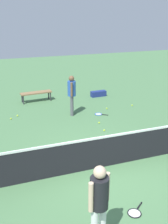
% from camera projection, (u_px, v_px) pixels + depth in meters
% --- Properties ---
extents(ground_plane, '(40.00, 40.00, 0.00)m').
position_uv_depth(ground_plane, '(102.00, 167.00, 7.82)').
color(ground_plane, '#4C7A4C').
extents(court_net, '(10.09, 0.09, 1.07)m').
position_uv_depth(court_net, '(102.00, 151.00, 7.64)').
color(court_net, '#4C4C51').
rests_on(court_net, ground_plane).
extents(player_near_side, '(0.43, 0.52, 1.70)m').
position_uv_depth(player_near_side, '(72.00, 92.00, 11.38)').
color(player_near_side, '#595960').
rests_on(player_near_side, ground_plane).
extents(player_far_side, '(0.51, 0.45, 1.70)m').
position_uv_depth(player_far_side, '(99.00, 200.00, 4.92)').
color(player_far_side, white).
rests_on(player_far_side, ground_plane).
extents(tennis_racket_near_player, '(0.57, 0.49, 0.03)m').
position_uv_depth(tennis_racket_near_player, '(99.00, 114.00, 11.75)').
color(tennis_racket_near_player, blue).
rests_on(tennis_racket_near_player, ground_plane).
extents(tennis_racket_far_player, '(0.57, 0.49, 0.03)m').
position_uv_depth(tennis_racket_far_player, '(135.00, 212.00, 6.05)').
color(tennis_racket_far_player, black).
rests_on(tennis_racket_far_player, ground_plane).
extents(tennis_ball_near_player, '(0.07, 0.07, 0.07)m').
position_uv_depth(tennis_ball_near_player, '(104.00, 130.00, 10.13)').
color(tennis_ball_near_player, '#C6E033').
rests_on(tennis_ball_near_player, ground_plane).
extents(tennis_ball_by_net, '(0.07, 0.07, 0.07)m').
position_uv_depth(tennis_ball_by_net, '(99.00, 123.00, 10.82)').
color(tennis_ball_by_net, '#C6E033').
rests_on(tennis_ball_by_net, ground_plane).
extents(tennis_ball_midcourt, '(0.07, 0.07, 0.07)m').
position_uv_depth(tennis_ball_midcourt, '(107.00, 108.00, 12.38)').
color(tennis_ball_midcourt, '#C6E033').
rests_on(tennis_ball_midcourt, ground_plane).
extents(tennis_ball_baseline, '(0.07, 0.07, 0.07)m').
position_uv_depth(tennis_ball_baseline, '(132.00, 105.00, 12.79)').
color(tennis_ball_baseline, '#C6E033').
rests_on(tennis_ball_baseline, ground_plane).
extents(tennis_ball_stray_left, '(0.07, 0.07, 0.07)m').
position_uv_depth(tennis_ball_stray_left, '(11.00, 119.00, 11.21)').
color(tennis_ball_stray_left, '#C6E033').
rests_on(tennis_ball_stray_left, ground_plane).
extents(tennis_ball_stray_right, '(0.07, 0.07, 0.07)m').
position_uv_depth(tennis_ball_stray_right, '(17.00, 116.00, 11.54)').
color(tennis_ball_stray_right, '#C6E033').
rests_on(tennis_ball_stray_right, ground_plane).
extents(courtside_bench, '(1.53, 0.52, 0.48)m').
position_uv_depth(courtside_bench, '(36.00, 93.00, 13.28)').
color(courtside_bench, olive).
rests_on(courtside_bench, ground_plane).
extents(equipment_bag, '(0.81, 0.31, 0.28)m').
position_uv_depth(equipment_bag, '(99.00, 94.00, 14.20)').
color(equipment_bag, navy).
rests_on(equipment_bag, ground_plane).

